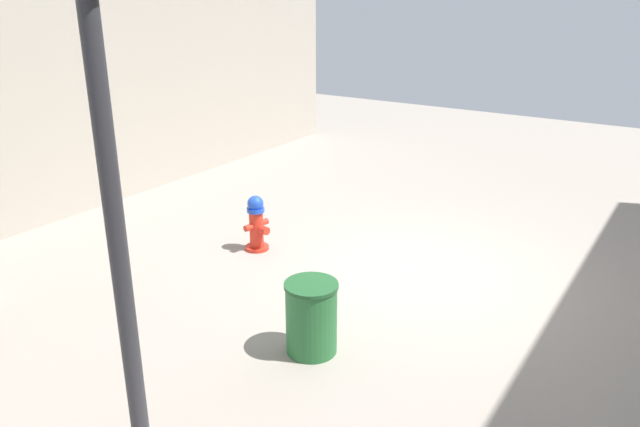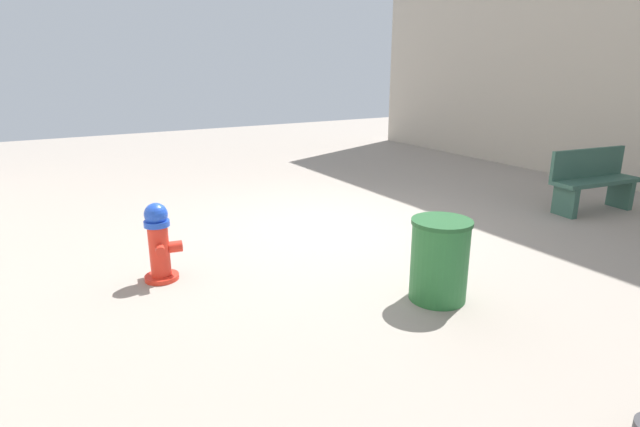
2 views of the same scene
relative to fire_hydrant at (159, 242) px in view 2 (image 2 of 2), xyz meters
name	(u,v)px [view 2 (image 2 of 2)]	position (x,y,z in m)	size (l,w,h in m)	color
ground_plane	(327,228)	(-2.39, -0.60, -0.42)	(23.40, 23.40, 0.00)	gray
fire_hydrant	(159,242)	(0.00, 0.00, 0.00)	(0.42, 0.44, 0.84)	red
bench_near	(592,180)	(-6.37, 0.69, 0.07)	(1.52, 0.62, 0.95)	#33594C
trash_bin	(439,260)	(-2.19, 1.81, -0.02)	(0.57, 0.57, 0.80)	#266633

